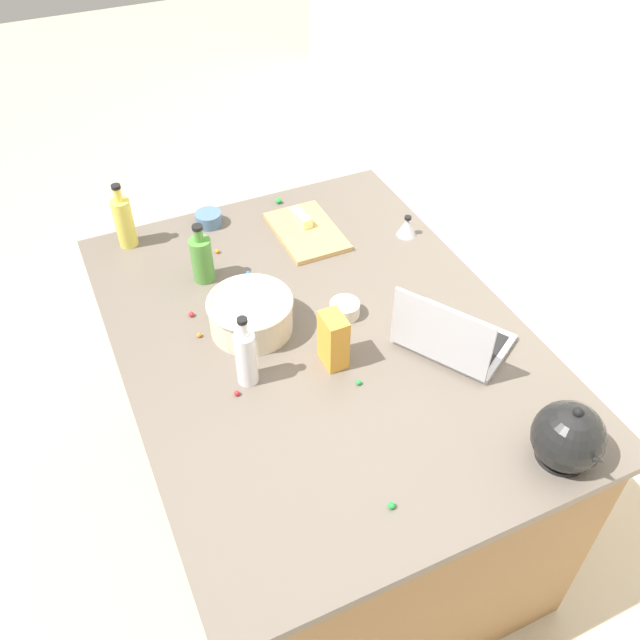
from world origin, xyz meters
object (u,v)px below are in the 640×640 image
Objects in this scene: bottle_vinegar at (246,356)px; laptop at (450,337)px; kitchen_timer at (407,226)px; candy_bag at (333,340)px; ramekin_small at (209,219)px; bottle_oil at (124,221)px; kettle at (568,437)px; butter_stick_left at (301,218)px; bottle_olive at (202,258)px; cutting_board at (307,232)px; ramekin_medium at (345,309)px; mixing_bowl_large at (251,314)px.

laptop is at bearing 77.44° from bottle_vinegar.
candy_bag is at bearing -48.20° from kitchen_timer.
ramekin_small is at bearing -172.00° from candy_bag.
bottle_oil reaches higher than kettle.
butter_stick_left is at bearing -122.89° from kitchen_timer.
bottle_vinegar is 1.11× the size of bottle_olive.
bottle_olive is at bearing -77.61° from cutting_board.
bottle_vinegar is at bearing -70.29° from ramekin_medium.
bottle_olive is at bearing -95.05° from kitchen_timer.
laptop is 1.78× the size of kettle.
bottle_vinegar is 0.79m from ramekin_small.
bottle_oil is at bearing -140.91° from laptop.
bottle_olive is 0.65× the size of cutting_board.
bottle_olive reaches higher than cutting_board.
mixing_bowl_large is 1.52× the size of candy_bag.
ramekin_medium is (0.49, -0.07, -0.01)m from butter_stick_left.
laptop reaches higher than candy_bag.
kitchen_timer reaches higher than butter_stick_left.
bottle_oil is 1.56m from kettle.
kettle is 1.22m from butter_stick_left.
kitchen_timer reaches higher than ramekin_medium.
mixing_bowl_large is 0.21m from bottle_vinegar.
laptop is 0.59m from mixing_bowl_large.
laptop is 0.35m from candy_bag.
bottle_oil is at bearing -153.43° from candy_bag.
laptop is 0.45m from kettle.
kettle is 0.66m from candy_bag.
bottle_olive reaches higher than kitchen_timer.
laptop is at bearing 74.03° from candy_bag.
bottle_vinegar is at bearing 11.52° from bottle_oil.
laptop reaches higher than mixing_bowl_large.
kettle reaches higher than mixing_bowl_large.
bottle_vinegar is 0.72m from cutting_board.
bottle_olive is 0.32m from ramekin_small.
kettle is 1.25× the size of candy_bag.
bottle_olive is 1.22m from kettle.
ramekin_medium is at bearing -8.56° from cutting_board.
kitchen_timer is 0.45× the size of candy_bag.
ramekin_small is at bearing -119.88° from kitchen_timer.
ramekin_medium is (-0.71, -0.26, -0.06)m from kettle.
laptop is at bearing 56.89° from mixing_bowl_large.
cutting_board is at bearing 0.00° from butter_stick_left.
bottle_vinegar reaches higher than candy_bag.
bottle_oil is at bearing -90.59° from ramekin_small.
candy_bag is at bearing 8.00° from ramekin_small.
ramekin_small is 1.24× the size of kitchen_timer.
kettle is (1.06, 0.60, -0.00)m from bottle_olive.
bottle_oil is at bearing -148.11° from bottle_olive.
kettle is 1.44m from ramekin_small.
bottle_oil is 0.63m from cutting_board.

